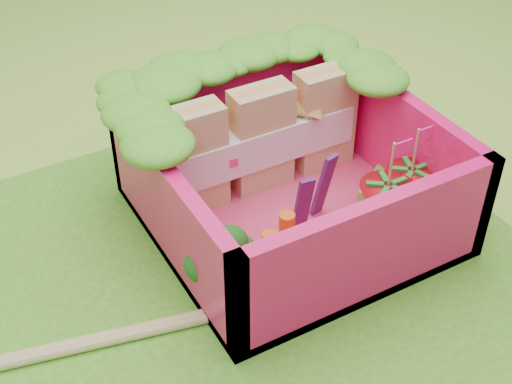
{
  "coord_description": "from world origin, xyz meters",
  "views": [
    {
      "loc": [
        -1.08,
        -1.99,
        2.32
      ],
      "look_at": [
        0.19,
        0.27,
        0.28
      ],
      "focal_mm": 50.0,
      "sensor_mm": 36.0,
      "label": 1
    }
  ],
  "objects": [
    {
      "name": "ground",
      "position": [
        0.0,
        0.0,
        0.0
      ],
      "size": [
        14.0,
        14.0,
        0.0
      ],
      "primitive_type": "plane",
      "color": "#97D03A",
      "rests_on": "ground"
    },
    {
      "name": "placemat",
      "position": [
        0.0,
        0.0,
        0.01
      ],
      "size": [
        2.6,
        2.6,
        0.03
      ],
      "primitive_type": "cube",
      "color": "#4CA224",
      "rests_on": "ground"
    },
    {
      "name": "bento_floor",
      "position": [
        0.38,
        0.27,
        0.06
      ],
      "size": [
        1.3,
        1.3,
        0.05
      ],
      "primitive_type": "cube",
      "color": "#DC3866",
      "rests_on": "placemat"
    },
    {
      "name": "bento_box",
      "position": [
        0.38,
        0.27,
        0.31
      ],
      "size": [
        1.3,
        1.3,
        0.55
      ],
      "color": "#F71465",
      "rests_on": "placemat"
    },
    {
      "name": "lettuce_ruffle",
      "position": [
        0.38,
        0.76,
        0.64
      ],
      "size": [
        1.43,
        0.83,
        0.11
      ],
      "color": "#3A8E19",
      "rests_on": "bento_box"
    },
    {
      "name": "sandwich_stack",
      "position": [
        0.38,
        0.55,
        0.35
      ],
      "size": [
        1.05,
        0.18,
        0.55
      ],
      "color": "tan",
      "rests_on": "bento_floor"
    },
    {
      "name": "broccoli",
      "position": [
        -0.13,
        -0.0,
        0.25
      ],
      "size": [
        0.34,
        0.34,
        0.25
      ],
      "color": "#77AB53",
      "rests_on": "bento_floor"
    },
    {
      "name": "carrot_sticks",
      "position": [
        0.12,
        -0.06,
        0.22
      ],
      "size": [
        0.18,
        0.12,
        0.29
      ],
      "color": "orange",
      "rests_on": "bento_floor"
    },
    {
      "name": "purple_wedges",
      "position": [
        0.41,
        0.12,
        0.27
      ],
      "size": [
        0.25,
        0.12,
        0.38
      ],
      "color": "#42164F",
      "rests_on": "bento_floor"
    },
    {
      "name": "strawberry_left",
      "position": [
        0.69,
        -0.06,
        0.22
      ],
      "size": [
        0.26,
        0.26,
        0.5
      ],
      "color": "red",
      "rests_on": "bento_floor"
    },
    {
      "name": "strawberry_right",
      "position": [
        0.88,
        -0.0,
        0.21
      ],
      "size": [
        0.24,
        0.24,
        0.48
      ],
      "color": "red",
      "rests_on": "bento_floor"
    },
    {
      "name": "snap_peas",
      "position": [
        0.88,
        0.11,
        0.11
      ],
      "size": [
        0.32,
        0.48,
        0.05
      ],
      "color": "#6AC63E",
      "rests_on": "bento_floor"
    },
    {
      "name": "chopsticks",
      "position": [
        -0.97,
        0.04,
        0.05
      ],
      "size": [
        2.46,
        0.58,
        0.05
      ],
      "color": "tan",
      "rests_on": "placemat"
    }
  ]
}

